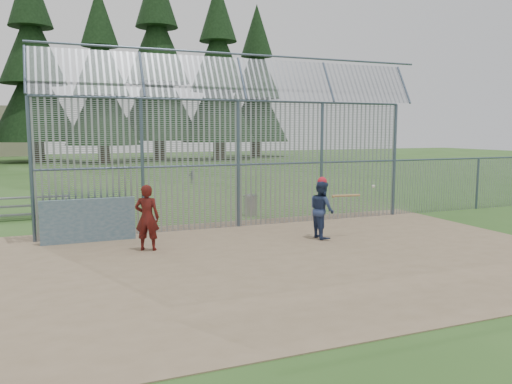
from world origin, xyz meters
name	(u,v)px	position (x,y,z in m)	size (l,w,h in m)	color
ground	(285,251)	(0.00, 0.00, 0.00)	(120.00, 120.00, 0.00)	#2D511E
dirt_infield	(294,255)	(0.00, -0.50, 0.01)	(14.00, 10.00, 0.02)	#756047
dugout_wall	(89,220)	(-4.60, 2.90, 0.62)	(2.50, 0.12, 1.20)	#38566B
batter	(322,209)	(1.60, 0.97, 0.84)	(0.80, 0.62, 1.64)	navy
onlooker	(147,217)	(-3.26, 1.35, 0.87)	(0.62, 0.41, 1.70)	maroon
bg_kid_seated	(192,177)	(1.96, 16.79, 0.39)	(0.45, 0.19, 0.77)	slate
batting_gear	(328,184)	(1.78, 0.94, 1.56)	(1.87, 0.37, 0.59)	red
trash_can	(250,205)	(1.14, 5.37, 0.38)	(0.56, 0.56, 0.82)	#999CA1
bleacher	(24,207)	(-6.48, 7.72, 0.41)	(3.00, 0.95, 0.72)	slate
backstop_fence	(291,152)	(1.81, 3.43, 2.36)	(20.09, 0.81, 5.30)	#47566B
conifer_row	(128,53)	(1.93, 41.51, 10.83)	(38.48, 12.26, 20.20)	#332319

